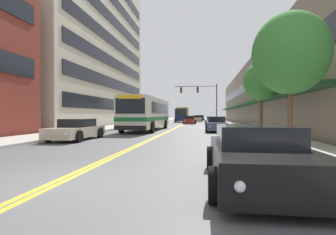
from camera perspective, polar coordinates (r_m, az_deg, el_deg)
The scene contains 21 objects.
ground_plane at distance 42.62m, azimuth 3.60°, elevation -1.41°, with size 240.00×240.00×0.00m, color #565659.
sidewalk_left at distance 43.77m, azimuth -5.86°, elevation -1.26°, with size 3.43×106.00×0.15m.
sidewalk_right at distance 42.68m, azimuth 13.30°, elevation -1.32°, with size 3.43×106.00×0.15m.
centre_line at distance 42.62m, azimuth 3.60°, elevation -1.41°, with size 0.34×106.00×0.01m.
office_tower_left at distance 40.93m, azimuth -19.73°, elevation 14.77°, with size 12.08×29.64×23.08m.
storefront_row_right at distance 43.70m, azimuth 21.12°, elevation 4.45°, with size 9.10×68.00×8.93m.
city_bus at distance 25.60m, azimuth -4.49°, elevation 1.09°, with size 2.89×11.85×3.04m.
car_dark_grey_parked_left_near at distance 37.16m, azimuth -3.79°, elevation -0.71°, with size 2.16×4.67×1.40m.
car_champagne_parked_left_far at distance 16.77m, azimuth -19.28°, elevation -2.58°, with size 2.01×4.77×1.26m.
car_black_parked_right_foreground at distance 6.16m, azimuth 18.67°, elevation -7.96°, with size 2.14×4.73×1.28m.
car_white_parked_right_mid at distance 39.69m, azimuth 9.61°, elevation -0.72°, with size 2.14×4.30×1.24m.
car_charcoal_parked_right_far at distance 33.23m, azimuth 9.96°, elevation -1.04°, with size 1.98×4.13×1.17m.
car_slate_blue_parked_right_end at distance 23.98m, azimuth 10.49°, elevation -1.51°, with size 1.97×4.77×1.35m.
car_red_moving_lead at distance 43.49m, azimuth 4.76°, elevation -0.57°, with size 2.08×4.67×1.34m.
car_beige_moving_second at distance 55.77m, azimuth 6.40°, elevation -0.27°, with size 2.08×4.52×1.38m.
car_navy_moving_third at distance 62.98m, azimuth 7.09°, elevation -0.16°, with size 1.97×4.69×1.41m.
box_truck at distance 53.59m, azimuth 3.12°, elevation 0.66°, with size 2.63×6.58×2.97m.
traffic_signal_mast at distance 43.64m, azimuth 7.43°, elevation 4.82°, with size 6.97×0.38×6.56m.
street_tree_right_near at distance 11.81m, azimuth 25.07°, elevation 12.52°, with size 2.97×2.97×5.45m.
street_tree_right_mid at distance 19.59m, azimuth 19.60°, elevation 7.39°, with size 2.42×2.42×5.04m.
fire_hydrant at distance 15.06m, azimuth 18.24°, elevation -2.91°, with size 0.28×0.20×0.89m.
Camera 1 is at (3.27, -5.47, 1.52)m, focal length 28.00 mm.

